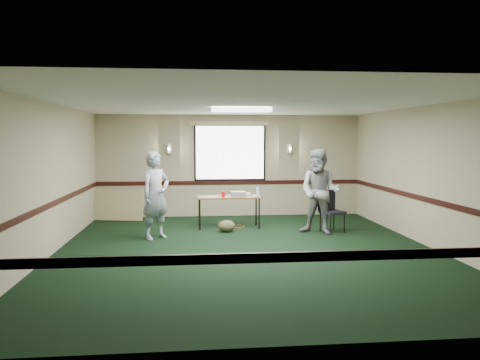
{
  "coord_description": "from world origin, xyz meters",
  "views": [
    {
      "loc": [
        -0.97,
        -8.42,
        2.05
      ],
      "look_at": [
        0.0,
        1.3,
        1.2
      ],
      "focal_mm": 35.0,
      "sensor_mm": 36.0,
      "label": 1
    }
  ],
  "objects": [
    {
      "name": "game_console",
      "position": [
        0.26,
        2.49,
        0.76
      ],
      "size": [
        0.24,
        0.21,
        0.05
      ],
      "primitive_type": "cube",
      "rotation": [
        0.0,
        0.0,
        -0.2
      ],
      "color": "white",
      "rests_on": "folding_table"
    },
    {
      "name": "water_bottle",
      "position": [
        0.49,
        2.15,
        0.85
      ],
      "size": [
        0.07,
        0.07,
        0.22
      ],
      "primitive_type": "cylinder",
      "color": "#97D6F8",
      "rests_on": "folding_table"
    },
    {
      "name": "red_cup",
      "position": [
        -0.3,
        2.18,
        0.8
      ],
      "size": [
        0.08,
        0.08,
        0.13
      ],
      "primitive_type": "cylinder",
      "color": "#AA0B12",
      "rests_on": "folding_table"
    },
    {
      "name": "folded_table",
      "position": [
        -3.0,
        3.6,
        0.39
      ],
      "size": [
        1.54,
        0.5,
        0.78
      ],
      "primitive_type": "cube",
      "rotation": [
        -0.21,
        0.0,
        -0.19
      ],
      "color": "tan",
      "rests_on": "ground"
    },
    {
      "name": "room_shell",
      "position": [
        0.0,
        2.12,
        1.58
      ],
      "size": [
        8.0,
        8.02,
        8.0
      ],
      "color": "tan",
      "rests_on": "ground"
    },
    {
      "name": "duffel_bag",
      "position": [
        -0.25,
        1.79,
        0.13
      ],
      "size": [
        0.38,
        0.29,
        0.27
      ],
      "primitive_type": "ellipsoid",
      "rotation": [
        0.0,
        0.0,
        0.01
      ],
      "color": "#413E25",
      "rests_on": "ground"
    },
    {
      "name": "folding_table",
      "position": [
        -0.16,
        2.3,
        0.68
      ],
      "size": [
        1.48,
        0.61,
        0.74
      ],
      "rotation": [
        0.0,
        0.0,
        0.02
      ],
      "color": "brown",
      "rests_on": "ground"
    },
    {
      "name": "person_left",
      "position": [
        -1.75,
        1.26,
        0.9
      ],
      "size": [
        0.78,
        0.76,
        1.8
      ],
      "primitive_type": "imported",
      "rotation": [
        0.0,
        0.0,
        0.74
      ],
      "color": "#41588F",
      "rests_on": "ground"
    },
    {
      "name": "person_right",
      "position": [
        1.75,
        1.41,
        0.92
      ],
      "size": [
        1.13,
        1.07,
        1.84
      ],
      "primitive_type": "imported",
      "rotation": [
        0.0,
        0.0,
        -0.56
      ],
      "color": "#7192B0",
      "rests_on": "ground"
    },
    {
      "name": "projector",
      "position": [
        0.05,
        2.27,
        0.79
      ],
      "size": [
        0.33,
        0.28,
        0.11
      ],
      "primitive_type": "cube",
      "rotation": [
        0.0,
        0.0,
        -0.01
      ],
      "color": "gray",
      "rests_on": "folding_table"
    },
    {
      "name": "conference_chair",
      "position": [
        2.05,
        1.63,
        0.53
      ],
      "size": [
        0.58,
        0.59,
        0.91
      ],
      "rotation": [
        0.0,
        0.0,
        0.36
      ],
      "color": "black",
      "rests_on": "ground"
    },
    {
      "name": "ground",
      "position": [
        0.0,
        0.0,
        0.0
      ],
      "size": [
        8.0,
        8.0,
        0.0
      ],
      "primitive_type": "plane",
      "color": "black",
      "rests_on": "ground"
    },
    {
      "name": "cable_coil",
      "position": [
        0.04,
        2.37,
        0.01
      ],
      "size": [
        0.43,
        0.43,
        0.02
      ],
      "primitive_type": "torus",
      "rotation": [
        0.0,
        0.0,
        0.28
      ],
      "color": "#E34B1C",
      "rests_on": "ground"
    }
  ]
}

